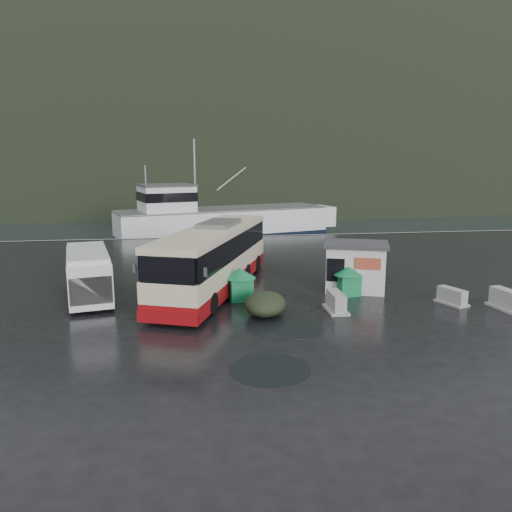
{
  "coord_description": "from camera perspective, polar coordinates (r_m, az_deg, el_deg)",
  "views": [
    {
      "loc": [
        -3.02,
        -22.95,
        6.77
      ],
      "look_at": [
        0.66,
        2.51,
        1.7
      ],
      "focal_mm": 35.0,
      "sensor_mm": 36.0,
      "label": 1
    }
  ],
  "objects": [
    {
      "name": "harbor_water",
      "position": [
        133.15,
        -6.98,
        8.16
      ],
      "size": [
        300.0,
        180.0,
        0.02
      ],
      "primitive_type": "cube",
      "color": "black",
      "rests_on": "ground"
    },
    {
      "name": "jersey_barrier_b",
      "position": [
        25.56,
        26.64,
        -5.43
      ],
      "size": [
        1.1,
        1.88,
        0.9
      ],
      "primitive_type": null,
      "rotation": [
        0.0,
        0.0,
        0.12
      ],
      "color": "#999993",
      "rests_on": "ground"
    },
    {
      "name": "dome_tent",
      "position": [
        22.07,
        1.04,
        -6.72
      ],
      "size": [
        2.4,
        2.9,
        0.98
      ],
      "primitive_type": null,
      "rotation": [
        0.0,
        0.0,
        -0.27
      ],
      "color": "#242C1A",
      "rests_on": "ground"
    },
    {
      "name": "coach_bus",
      "position": [
        26.15,
        -4.79,
        -3.89
      ],
      "size": [
        7.37,
        12.68,
        3.51
      ],
      "primitive_type": null,
      "rotation": [
        0.0,
        0.0,
        -0.37
      ],
      "color": "beige",
      "rests_on": "ground"
    },
    {
      "name": "headland",
      "position": [
        273.34,
        -5.57,
        9.69
      ],
      "size": [
        780.0,
        540.0,
        570.0
      ],
      "primitive_type": "ellipsoid",
      "color": "black",
      "rests_on": "ground"
    },
    {
      "name": "fishing_trawler",
      "position": [
        50.15,
        -3.78,
        3.37
      ],
      "size": [
        25.15,
        12.1,
        9.85
      ],
      "primitive_type": null,
      "rotation": [
        0.0,
        0.0,
        0.28
      ],
      "color": "silver",
      "rests_on": "ground"
    },
    {
      "name": "quay_edge",
      "position": [
        43.58,
        -4.15,
        2.19
      ],
      "size": [
        160.0,
        0.6,
        1.5
      ],
      "primitive_type": "cube",
      "color": "#999993",
      "rests_on": "ground"
    },
    {
      "name": "waste_bin_left",
      "position": [
        24.35,
        -1.86,
        -5.0
      ],
      "size": [
        1.28,
        1.28,
        1.57
      ],
      "primitive_type": null,
      "rotation": [
        0.0,
        0.0,
        0.15
      ],
      "color": "#167F47",
      "rests_on": "ground"
    },
    {
      "name": "white_van",
      "position": [
        25.87,
        -18.44,
        -4.61
      ],
      "size": [
        3.17,
        6.1,
        2.43
      ],
      "primitive_type": null,
      "rotation": [
        0.0,
        0.0,
        0.21
      ],
      "color": "silver",
      "rests_on": "ground"
    },
    {
      "name": "waste_bin_right",
      "position": [
        25.6,
        10.4,
        -4.37
      ],
      "size": [
        1.16,
        1.16,
        1.49
      ],
      "primitive_type": null,
      "rotation": [
        0.0,
        0.0,
        0.1
      ],
      "color": "#167F47",
      "rests_on": "ground"
    },
    {
      "name": "ground",
      "position": [
        24.12,
        -0.7,
        -5.15
      ],
      "size": [
        160.0,
        160.0,
        0.0
      ],
      "primitive_type": "plane",
      "color": "black",
      "rests_on": "ground"
    },
    {
      "name": "jersey_barrier_c",
      "position": [
        25.37,
        21.42,
        -5.12
      ],
      "size": [
        1.24,
        1.68,
        0.76
      ],
      "primitive_type": null,
      "rotation": [
        0.0,
        0.0,
        0.36
      ],
      "color": "#999993",
      "rests_on": "ground"
    },
    {
      "name": "ticket_kiosk",
      "position": [
        26.58,
        11.2,
        -3.82
      ],
      "size": [
        3.84,
        3.37,
        2.51
      ],
      "primitive_type": null,
      "rotation": [
        0.0,
        0.0,
        -0.34
      ],
      "color": "silver",
      "rests_on": "ground"
    },
    {
      "name": "puddles",
      "position": [
        21.6,
        7.4,
        -7.19
      ],
      "size": [
        11.68,
        14.06,
        0.01
      ],
      "color": "black",
      "rests_on": "ground"
    },
    {
      "name": "jersey_barrier_a",
      "position": [
        22.88,
        9.11,
        -6.21
      ],
      "size": [
        0.89,
        1.72,
        0.85
      ],
      "primitive_type": null,
      "rotation": [
        0.0,
        0.0,
        -0.03
      ],
      "color": "#999993",
      "rests_on": "ground"
    }
  ]
}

